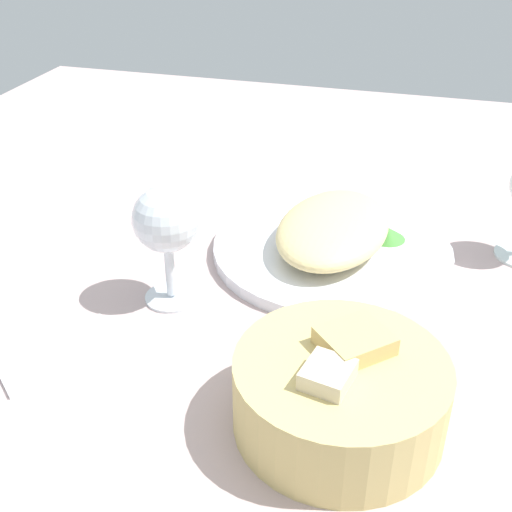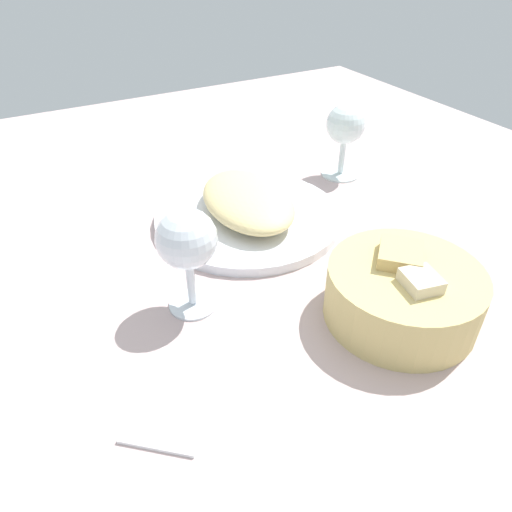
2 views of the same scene
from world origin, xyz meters
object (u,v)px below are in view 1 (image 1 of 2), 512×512
plate (332,249)px  bread_basket (340,392)px  folded_napkin (59,351)px  wine_glass_near (166,225)px

plate → bread_basket: bearing=11.4°
plate → folded_napkin: 32.67cm
bread_basket → folded_napkin: 26.61cm
plate → folded_napkin: size_ratio=2.50×
wine_glass_near → folded_napkin: size_ratio=1.16×
bread_basket → folded_napkin: size_ratio=1.55×
plate → wine_glass_near: size_ratio=2.16×
bread_basket → plate: bearing=-168.6°
plate → wine_glass_near: bearing=-47.2°
bread_basket → folded_napkin: bread_basket is taller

